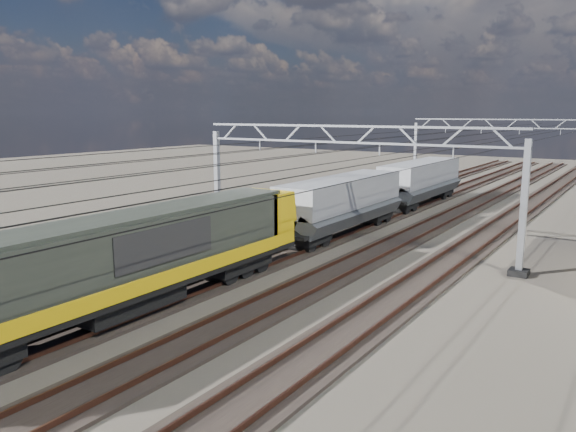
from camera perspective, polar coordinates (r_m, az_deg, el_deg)
The scene contains 11 objects.
ground at distance 29.22m, azimuth 2.12°, elevation -5.00°, with size 160.00×160.00×0.00m, color #2C2621.
track_outer_west at distance 32.62m, azimuth -6.94°, elevation -3.30°, with size 2.60×140.00×0.30m.
track_loco at distance 30.25m, azimuth -1.13°, elevation -4.32°, with size 2.60×140.00×0.30m.
track_inner_east at distance 28.26m, azimuth 5.60°, elevation -5.44°, with size 2.60×140.00×0.30m.
track_outer_east at distance 26.72m, azimuth 13.26°, elevation -6.61°, with size 2.60×140.00×0.30m.
catenary_gantry_mid at distance 31.89m, azimuth 5.90°, elevation 3.42°, with size 19.90×0.90×7.11m.
catenary_gantry_far at distance 65.86m, azimuth 20.63°, elevation 6.43°, with size 19.90×0.90×7.11m.
overhead_wires at distance 35.32m, azimuth 8.98°, elevation 7.03°, with size 12.03×140.00×0.53m.
locomotive at distance 22.22m, azimuth -16.46°, elevation -4.22°, with size 2.76×21.10×3.62m.
hopper_wagon_lead at distance 35.99m, azimuth 5.49°, elevation 1.54°, with size 3.38×13.00×3.25m.
hopper_wagon_mid at distance 48.89m, azimuth 13.33°, elevation 3.66°, with size 3.38×13.00×3.25m.
Camera 1 is at (14.56, -24.11, 7.80)m, focal length 35.00 mm.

